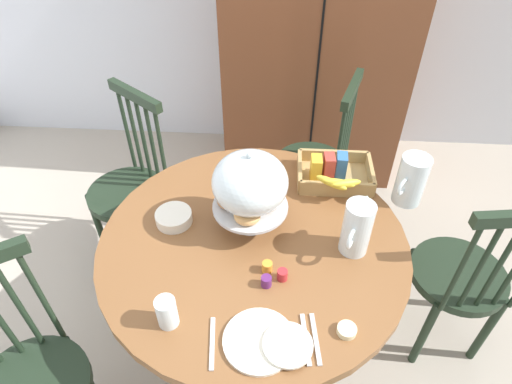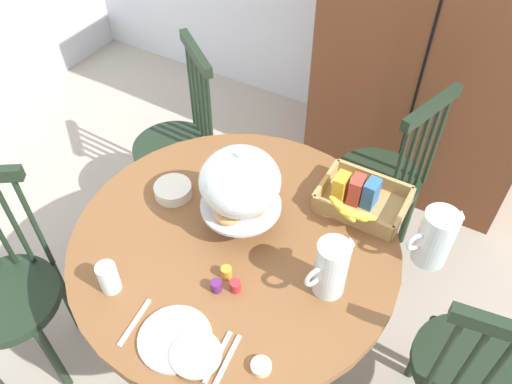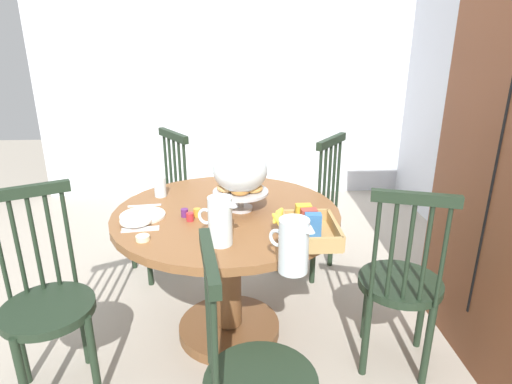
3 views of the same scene
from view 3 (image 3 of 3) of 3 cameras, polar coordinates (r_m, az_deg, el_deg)
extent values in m
plane|color=#A89E8E|center=(2.50, -4.14, -19.58)|extent=(10.00, 10.00, 0.00)
cube|color=silver|center=(4.37, 0.66, 16.26)|extent=(0.06, 4.32, 2.60)
cube|color=black|center=(2.19, 28.76, 3.10)|extent=(0.01, 0.01, 1.52)
cylinder|color=brown|center=(2.23, -3.85, -2.97)|extent=(1.15, 1.15, 0.04)
cylinder|color=brown|center=(2.39, -3.66, -10.39)|extent=(0.14, 0.14, 0.63)
cylinder|color=brown|center=(2.58, -3.48, -17.19)|extent=(0.56, 0.56, 0.06)
cylinder|color=#1E2D1E|center=(2.28, 18.22, -11.21)|extent=(0.40, 0.40, 0.04)
cylinder|color=#1E2D1E|center=(2.53, 20.72, -14.16)|extent=(0.04, 0.04, 0.45)
cylinder|color=#1E2D1E|center=(2.50, 14.19, -13.75)|extent=(0.04, 0.04, 0.45)
cylinder|color=#1E2D1E|center=(2.30, 21.42, -18.01)|extent=(0.04, 0.04, 0.45)
cylinder|color=#1E2D1E|center=(2.27, 14.10, -17.63)|extent=(0.04, 0.04, 0.45)
cylinder|color=#1E2D1E|center=(2.04, 23.14, -7.94)|extent=(0.02, 0.02, 0.48)
cylinder|color=#1E2D1E|center=(2.03, 21.18, -7.82)|extent=(0.02, 0.02, 0.48)
cylinder|color=#1E2D1E|center=(2.02, 19.20, -7.68)|extent=(0.02, 0.02, 0.48)
cylinder|color=#1E2D1E|center=(2.01, 17.21, -7.54)|extent=(0.02, 0.02, 0.48)
cylinder|color=#1E2D1E|center=(2.01, 15.21, -7.39)|extent=(0.02, 0.02, 0.48)
cube|color=#1E2D1E|center=(1.92, 20.08, -0.78)|extent=(0.14, 0.35, 0.05)
cylinder|color=#1E2D1E|center=(3.02, 6.49, -2.29)|extent=(0.40, 0.40, 0.04)
cylinder|color=#1E2D1E|center=(3.28, 5.33, -4.63)|extent=(0.04, 0.04, 0.45)
cylinder|color=#1E2D1E|center=(3.06, 2.76, -6.46)|extent=(0.04, 0.04, 0.45)
cylinder|color=#1E2D1E|center=(3.17, 9.77, -5.77)|extent=(0.04, 0.04, 0.45)
cylinder|color=#1E2D1E|center=(2.94, 7.45, -7.78)|extent=(0.04, 0.04, 0.45)
cylinder|color=#1E2D1E|center=(2.99, 10.64, 2.18)|extent=(0.02, 0.02, 0.48)
cylinder|color=#1E2D1E|center=(2.93, 10.08, 1.83)|extent=(0.02, 0.02, 0.48)
cylinder|color=#1E2D1E|center=(2.87, 9.49, 1.47)|extent=(0.02, 0.02, 0.48)
cylinder|color=#1E2D1E|center=(2.81, 8.89, 1.10)|extent=(0.02, 0.02, 0.48)
cylinder|color=#1E2D1E|center=(2.75, 8.25, 0.71)|extent=(0.02, 0.02, 0.48)
cube|color=#1E2D1E|center=(2.80, 9.80, 6.52)|extent=(0.31, 0.25, 0.05)
cylinder|color=#1E2D1E|center=(3.05, -12.82, -2.43)|extent=(0.40, 0.40, 0.04)
cylinder|color=#1E2D1E|center=(3.21, -15.83, -5.91)|extent=(0.04, 0.04, 0.45)
cylinder|color=#1E2D1E|center=(2.98, -13.79, -7.87)|extent=(0.04, 0.04, 0.45)
cylinder|color=#1E2D1E|center=(3.31, -11.35, -4.73)|extent=(0.04, 0.04, 0.45)
cylinder|color=#1E2D1E|center=(3.08, -9.02, -6.52)|extent=(0.04, 0.04, 0.45)
cylinder|color=#1E2D1E|center=(3.15, -11.59, 3.04)|extent=(0.02, 0.02, 0.48)
cylinder|color=#1E2D1E|center=(3.09, -11.02, 2.75)|extent=(0.02, 0.02, 0.48)
cylinder|color=#1E2D1E|center=(3.03, -10.43, 2.44)|extent=(0.02, 0.02, 0.48)
cylinder|color=#1E2D1E|center=(2.97, -9.81, 2.12)|extent=(0.02, 0.02, 0.48)
cylinder|color=#1E2D1E|center=(2.92, -9.17, 1.78)|extent=(0.02, 0.02, 0.48)
cube|color=#1E2D1E|center=(2.97, -10.74, 7.23)|extent=(0.32, 0.23, 0.05)
cylinder|color=#1E2D1E|center=(2.19, -25.43, -13.64)|extent=(0.40, 0.40, 0.04)
cylinder|color=#1E2D1E|center=(2.21, -28.00, -21.05)|extent=(0.04, 0.04, 0.45)
cylinder|color=#1E2D1E|center=(2.21, -20.36, -19.76)|extent=(0.04, 0.04, 0.45)
cylinder|color=#1E2D1E|center=(2.43, -28.31, -16.94)|extent=(0.04, 0.04, 0.45)
cylinder|color=#1E2D1E|center=(2.43, -21.53, -15.79)|extent=(0.04, 0.04, 0.45)
cylinder|color=#1E2D1E|center=(2.22, -30.30, -6.87)|extent=(0.02, 0.02, 0.48)
cylinder|color=#1E2D1E|center=(2.22, -28.51, -6.58)|extent=(0.02, 0.02, 0.48)
cylinder|color=#1E2D1E|center=(2.22, -26.72, -6.27)|extent=(0.02, 0.02, 0.48)
cylinder|color=#1E2D1E|center=(2.22, -24.92, -5.97)|extent=(0.02, 0.02, 0.48)
cylinder|color=#1E2D1E|center=(2.22, -23.14, -5.65)|extent=(0.02, 0.02, 0.48)
cube|color=#1E2D1E|center=(2.12, -27.80, 0.05)|extent=(0.19, 0.34, 0.05)
cylinder|color=#1E2D1E|center=(1.65, 0.63, -23.69)|extent=(0.40, 0.40, 0.04)
cylinder|color=#1E2D1E|center=(1.37, -5.11, -21.23)|extent=(0.02, 0.02, 0.48)
cylinder|color=#1E2D1E|center=(1.42, -5.43, -19.39)|extent=(0.02, 0.02, 0.48)
cylinder|color=#1E2D1E|center=(1.48, -5.72, -17.68)|extent=(0.02, 0.02, 0.48)
cylinder|color=#1E2D1E|center=(1.54, -5.99, -16.10)|extent=(0.02, 0.02, 0.48)
cylinder|color=#1E2D1E|center=(1.59, -6.23, -14.63)|extent=(0.02, 0.02, 0.48)
cube|color=#1E2D1E|center=(1.34, -6.11, -8.83)|extent=(0.36, 0.08, 0.05)
cylinder|color=silver|center=(2.24, -1.98, -2.11)|extent=(0.12, 0.12, 0.02)
cylinder|color=silver|center=(2.22, -2.00, -1.23)|extent=(0.03, 0.03, 0.09)
cylinder|color=silver|center=(2.21, -2.01, 0.01)|extent=(0.28, 0.28, 0.01)
torus|color=#B27033|center=(2.16, -2.08, 0.19)|extent=(0.10, 0.10, 0.03)
torus|color=#D19347|center=(2.19, -0.35, 0.52)|extent=(0.10, 0.10, 0.03)
torus|color=#935628|center=(2.27, -1.96, 1.23)|extent=(0.10, 0.10, 0.03)
torus|color=tan|center=(2.20, -3.89, 0.60)|extent=(0.10, 0.10, 0.03)
ellipsoid|color=silver|center=(2.17, -2.05, 2.88)|extent=(0.27, 0.27, 0.22)
sphere|color=silver|center=(2.14, -2.09, 5.96)|extent=(0.02, 0.02, 0.02)
cylinder|color=silver|center=(1.65, 4.91, -6.97)|extent=(0.11, 0.11, 0.21)
cylinder|color=orange|center=(1.66, 4.88, -7.94)|extent=(0.10, 0.10, 0.14)
cone|color=silver|center=(1.58, 7.09, -4.73)|extent=(0.05, 0.05, 0.03)
torus|color=silver|center=(1.68, 2.78, -6.00)|extent=(0.06, 0.07, 0.07)
cylinder|color=silver|center=(1.85, -4.68, -3.78)|extent=(0.10, 0.10, 0.21)
cylinder|color=white|center=(1.87, -4.65, -4.68)|extent=(0.09, 0.09, 0.14)
cone|color=silver|center=(1.79, -2.99, -1.47)|extent=(0.05, 0.05, 0.03)
torus|color=silver|center=(1.88, -6.55, -3.17)|extent=(0.04, 0.07, 0.07)
cube|color=tan|center=(1.96, 7.05, -5.70)|extent=(0.30, 0.22, 0.01)
cube|color=tan|center=(1.93, 3.86, -5.04)|extent=(0.30, 0.02, 0.07)
cube|color=tan|center=(1.97, 10.25, -4.81)|extent=(0.30, 0.02, 0.07)
cube|color=tan|center=(2.08, 6.37, -3.19)|extent=(0.02, 0.22, 0.07)
cube|color=tan|center=(1.82, 7.91, -6.93)|extent=(0.02, 0.22, 0.07)
cube|color=gold|center=(2.01, 6.16, -3.11)|extent=(0.04, 0.07, 0.11)
cube|color=#B23D33|center=(1.96, 6.88, -3.72)|extent=(0.05, 0.07, 0.11)
cube|color=#336BAD|center=(1.91, 7.40, -4.35)|extent=(0.05, 0.07, 0.11)
ellipsoid|color=yellow|center=(1.93, 2.91, -3.07)|extent=(0.14, 0.08, 0.05)
ellipsoid|color=yellow|center=(1.90, 3.00, -3.43)|extent=(0.13, 0.03, 0.05)
ellipsoid|color=yellow|center=(1.88, 3.10, -3.79)|extent=(0.14, 0.08, 0.05)
cylinder|color=white|center=(2.23, -14.52, -2.97)|extent=(0.22, 0.22, 0.01)
cylinder|color=white|center=(2.14, -15.35, -3.64)|extent=(0.15, 0.15, 0.01)
cylinder|color=white|center=(2.51, -2.25, 0.74)|extent=(0.14, 0.14, 0.04)
cylinder|color=silver|center=(2.46, -12.37, 0.67)|extent=(0.06, 0.06, 0.11)
cylinder|color=beige|center=(1.98, -14.52, -5.81)|extent=(0.06, 0.06, 0.02)
cylinder|color=#B7282D|center=(2.13, -8.58, -3.22)|extent=(0.04, 0.04, 0.04)
cylinder|color=orange|center=(2.17, -7.67, -2.66)|extent=(0.04, 0.04, 0.04)
cylinder|color=#5B2366|center=(2.18, -9.26, -2.69)|extent=(0.04, 0.04, 0.04)
cube|color=silver|center=(2.10, -14.77, -4.53)|extent=(0.03, 0.17, 0.01)
cube|color=silver|center=(2.07, -14.83, -4.87)|extent=(0.03, 0.17, 0.01)
cube|color=silver|center=(2.36, -14.29, -1.72)|extent=(0.03, 0.17, 0.01)
camera|label=1|loc=(2.29, -36.07, 25.15)|focal=30.23mm
camera|label=2|loc=(1.81, -43.23, 32.64)|focal=35.92mm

